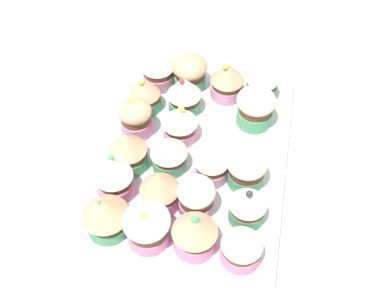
{
  "coord_description": "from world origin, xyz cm",
  "views": [
    {
      "loc": [
        46.4,
        9.35,
        61.38
      ],
      "look_at": [
        0.0,
        0.0,
        4.2
      ],
      "focal_mm": 44.09,
      "sensor_mm": 36.0,
      "label": 1
    }
  ],
  "objects_px": {
    "cupcake_2": "(136,117)",
    "cupcake_19": "(248,204)",
    "cupcake_6": "(190,72)",
    "cupcake_9": "(169,152)",
    "cupcake_12": "(227,80)",
    "baking_tray": "(192,158)",
    "cupcake_11": "(147,226)",
    "cupcake_13": "(212,162)",
    "cupcake_5": "(105,214)",
    "cupcake_15": "(195,232)",
    "cupcake_14": "(196,196)",
    "cupcake_20": "(242,245)",
    "cupcake_17": "(255,107)",
    "cupcake_8": "(180,123)",
    "cupcake_18": "(246,168)",
    "cupcake_7": "(184,94)",
    "cupcake_10": "(160,189)",
    "cupcake_1": "(145,94)",
    "cupcake_4": "(114,176)",
    "cupcake_3": "(128,150)",
    "cupcake_0": "(158,70)",
    "cupcake_16": "(262,80)",
    "napkin": "(178,39)"
  },
  "relations": [
    {
      "from": "cupcake_2",
      "to": "cupcake_19",
      "type": "distance_m",
      "value": 0.24
    },
    {
      "from": "cupcake_0",
      "to": "cupcake_5",
      "type": "height_order",
      "value": "cupcake_5"
    },
    {
      "from": "cupcake_14",
      "to": "cupcake_7",
      "type": "bearing_deg",
      "value": -163.16
    },
    {
      "from": "baking_tray",
      "to": "cupcake_11",
      "type": "xyz_separation_m",
      "value": [
        0.16,
        -0.03,
        0.04
      ]
    },
    {
      "from": "cupcake_11",
      "to": "cupcake_16",
      "type": "bearing_deg",
      "value": 158.69
    },
    {
      "from": "cupcake_4",
      "to": "cupcake_13",
      "type": "xyz_separation_m",
      "value": [
        -0.06,
        0.14,
        -0.0
      ]
    },
    {
      "from": "cupcake_14",
      "to": "cupcake_6",
      "type": "bearing_deg",
      "value": -166.37
    },
    {
      "from": "cupcake_2",
      "to": "cupcake_10",
      "type": "distance_m",
      "value": 0.15
    },
    {
      "from": "cupcake_2",
      "to": "cupcake_10",
      "type": "xyz_separation_m",
      "value": [
        0.13,
        0.07,
        0.01
      ]
    },
    {
      "from": "cupcake_7",
      "to": "cupcake_10",
      "type": "xyz_separation_m",
      "value": [
        0.2,
        0.01,
        0.0
      ]
    },
    {
      "from": "cupcake_20",
      "to": "cupcake_1",
      "type": "bearing_deg",
      "value": -141.39
    },
    {
      "from": "cupcake_1",
      "to": "cupcake_14",
      "type": "relative_size",
      "value": 1.03
    },
    {
      "from": "cupcake_11",
      "to": "cupcake_19",
      "type": "height_order",
      "value": "cupcake_19"
    },
    {
      "from": "baking_tray",
      "to": "cupcake_7",
      "type": "height_order",
      "value": "cupcake_7"
    },
    {
      "from": "cupcake_6",
      "to": "cupcake_20",
      "type": "bearing_deg",
      "value": 23.02
    },
    {
      "from": "cupcake_0",
      "to": "cupcake_13",
      "type": "xyz_separation_m",
      "value": [
        0.19,
        0.13,
        0.0
      ]
    },
    {
      "from": "cupcake_4",
      "to": "cupcake_18",
      "type": "distance_m",
      "value": 0.2
    },
    {
      "from": "baking_tray",
      "to": "cupcake_8",
      "type": "bearing_deg",
      "value": -142.52
    },
    {
      "from": "cupcake_9",
      "to": "cupcake_10",
      "type": "height_order",
      "value": "cupcake_10"
    },
    {
      "from": "cupcake_8",
      "to": "cupcake_18",
      "type": "xyz_separation_m",
      "value": [
        0.07,
        0.12,
        -0.0
      ]
    },
    {
      "from": "cupcake_1",
      "to": "cupcake_19",
      "type": "distance_m",
      "value": 0.28
    },
    {
      "from": "cupcake_17",
      "to": "cupcake_15",
      "type": "bearing_deg",
      "value": -12.07
    },
    {
      "from": "cupcake_1",
      "to": "cupcake_10",
      "type": "xyz_separation_m",
      "value": [
        0.19,
        0.07,
        0.01
      ]
    },
    {
      "from": "cupcake_6",
      "to": "cupcake_7",
      "type": "bearing_deg",
      "value": 2.89
    },
    {
      "from": "cupcake_14",
      "to": "cupcake_20",
      "type": "xyz_separation_m",
      "value": [
        0.06,
        0.07,
        0.0
      ]
    },
    {
      "from": "cupcake_6",
      "to": "cupcake_9",
      "type": "height_order",
      "value": "cupcake_9"
    },
    {
      "from": "cupcake_13",
      "to": "cupcake_15",
      "type": "relative_size",
      "value": 0.99
    },
    {
      "from": "baking_tray",
      "to": "cupcake_16",
      "type": "height_order",
      "value": "cupcake_16"
    },
    {
      "from": "cupcake_13",
      "to": "cupcake_11",
      "type": "bearing_deg",
      "value": -28.55
    },
    {
      "from": "cupcake_6",
      "to": "cupcake_9",
      "type": "xyz_separation_m",
      "value": [
        0.19,
        0.01,
        0.0
      ]
    },
    {
      "from": "cupcake_12",
      "to": "cupcake_19",
      "type": "xyz_separation_m",
      "value": [
        0.25,
        0.07,
        0.0
      ]
    },
    {
      "from": "cupcake_9",
      "to": "baking_tray",
      "type": "bearing_deg",
      "value": 131.79
    },
    {
      "from": "cupcake_19",
      "to": "cupcake_5",
      "type": "bearing_deg",
      "value": -73.78
    },
    {
      "from": "cupcake_1",
      "to": "cupcake_4",
      "type": "relative_size",
      "value": 0.83
    },
    {
      "from": "cupcake_6",
      "to": "cupcake_18",
      "type": "distance_m",
      "value": 0.23
    },
    {
      "from": "cupcake_10",
      "to": "cupcake_19",
      "type": "distance_m",
      "value": 0.13
    },
    {
      "from": "baking_tray",
      "to": "cupcake_3",
      "type": "height_order",
      "value": "cupcake_3"
    },
    {
      "from": "cupcake_7",
      "to": "cupcake_0",
      "type": "bearing_deg",
      "value": -132.42
    },
    {
      "from": "cupcake_2",
      "to": "cupcake_13",
      "type": "relative_size",
      "value": 0.96
    },
    {
      "from": "cupcake_5",
      "to": "cupcake_15",
      "type": "height_order",
      "value": "cupcake_15"
    },
    {
      "from": "cupcake_7",
      "to": "cupcake_10",
      "type": "relative_size",
      "value": 0.98
    },
    {
      "from": "cupcake_12",
      "to": "cupcake_13",
      "type": "height_order",
      "value": "cupcake_12"
    },
    {
      "from": "cupcake_20",
      "to": "cupcake_17",
      "type": "bearing_deg",
      "value": -177.46
    },
    {
      "from": "cupcake_14",
      "to": "cupcake_15",
      "type": "xyz_separation_m",
      "value": [
        0.06,
        0.01,
        0.0
      ]
    },
    {
      "from": "cupcake_5",
      "to": "cupcake_19",
      "type": "bearing_deg",
      "value": 106.22
    },
    {
      "from": "cupcake_6",
      "to": "cupcake_12",
      "type": "bearing_deg",
      "value": 80.68
    },
    {
      "from": "cupcake_7",
      "to": "napkin",
      "type": "height_order",
      "value": "cupcake_7"
    },
    {
      "from": "cupcake_3",
      "to": "cupcake_11",
      "type": "bearing_deg",
      "value": 27.14
    },
    {
      "from": "cupcake_19",
      "to": "cupcake_18",
      "type": "bearing_deg",
      "value": -171.29
    },
    {
      "from": "cupcake_5",
      "to": "cupcake_10",
      "type": "distance_m",
      "value": 0.08
    }
  ]
}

